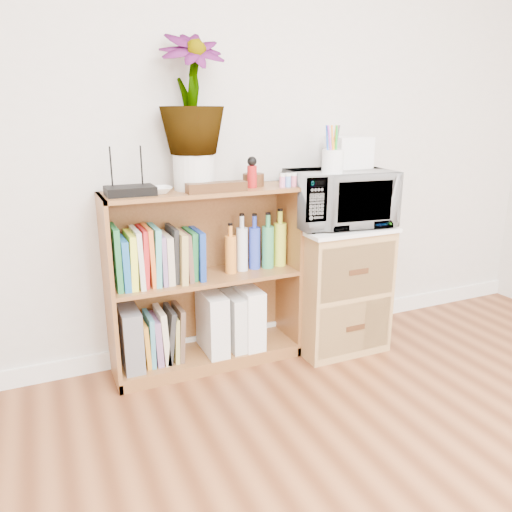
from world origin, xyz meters
TOP-DOWN VIEW (x-y plane):
  - skirting_board at (0.00, 2.24)m, footprint 4.00×0.02m
  - bookshelf at (-0.35, 2.10)m, footprint 1.00×0.30m
  - wicker_unit at (0.40, 2.02)m, footprint 0.50×0.45m
  - microwave at (0.40, 2.02)m, footprint 0.58×0.42m
  - pen_cup at (0.29, 1.92)m, footprint 0.11×0.11m
  - small_appliance at (0.50, 2.10)m, footprint 0.21×0.18m
  - router at (-0.71, 2.08)m, footprint 0.22×0.15m
  - white_bowl at (-0.58, 2.07)m, footprint 0.13×0.13m
  - plant_pot at (-0.38, 2.12)m, footprint 0.20×0.20m
  - potted_plant at (-0.38, 2.12)m, footprint 0.31×0.31m
  - trinket_box at (-0.31, 2.00)m, footprint 0.29×0.07m
  - kokeshi_doll at (-0.10, 2.06)m, footprint 0.05×0.05m
  - wooden_bowl at (-0.07, 2.11)m, footprint 0.11×0.11m
  - paint_jars at (0.08, 2.01)m, footprint 0.11×0.04m
  - file_box at (-0.76, 2.10)m, footprint 0.09×0.25m
  - magazine_holder_left at (-0.32, 2.09)m, footprint 0.11×0.27m
  - magazine_holder_mid at (-0.19, 2.09)m, footprint 0.10×0.24m
  - magazine_holder_right at (-0.11, 2.09)m, footprint 0.11×0.27m
  - cookbooks at (-0.60, 2.10)m, footprint 0.44×0.20m
  - liquor_bottles at (-0.05, 2.10)m, footprint 0.36×0.07m
  - lower_books at (-0.60, 2.10)m, footprint 0.22×0.19m

SIDE VIEW (x-z plane):
  - skirting_board at x=0.00m, z-range 0.00..0.10m
  - lower_books at x=-0.60m, z-range 0.06..0.34m
  - magazine_holder_mid at x=-0.19m, z-range 0.07..0.38m
  - file_box at x=-0.76m, z-range 0.07..0.38m
  - magazine_holder_right at x=-0.11m, z-range 0.07..0.40m
  - magazine_holder_left at x=-0.32m, z-range 0.07..0.40m
  - wicker_unit at x=0.40m, z-range 0.00..0.70m
  - bookshelf at x=-0.35m, z-range 0.00..0.95m
  - cookbooks at x=-0.60m, z-range 0.48..0.79m
  - liquor_bottles at x=-0.05m, z-range 0.49..0.80m
  - microwave at x=0.40m, z-range 0.72..1.02m
  - white_bowl at x=-0.58m, z-range 0.95..0.98m
  - router at x=-0.71m, z-range 0.95..0.99m
  - trinket_box at x=-0.31m, z-range 0.95..1.00m
  - paint_jars at x=0.08m, z-range 0.95..1.01m
  - wooden_bowl at x=-0.07m, z-range 0.95..1.02m
  - kokeshi_doll at x=-0.10m, z-range 0.95..1.06m
  - plant_pot at x=-0.38m, z-range 0.95..1.12m
  - pen_cup at x=0.29m, z-range 1.02..1.14m
  - small_appliance at x=0.50m, z-range 1.02..1.19m
  - potted_plant at x=-0.38m, z-range 1.12..1.68m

